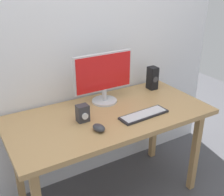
# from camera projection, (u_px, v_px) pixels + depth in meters

# --- Properties ---
(ground_plane) EXTENTS (6.00, 6.00, 0.00)m
(ground_plane) POSITION_uv_depth(u_px,v_px,m) (110.00, 195.00, 2.36)
(ground_plane) COLOR #4C4C51
(wall_back) EXTENTS (2.63, 0.04, 3.00)m
(wall_back) POSITION_uv_depth(u_px,v_px,m) (82.00, 5.00, 2.05)
(wall_back) COLOR silver
(wall_back) RESTS_ON ground_plane
(desk) EXTENTS (1.48, 0.72, 0.78)m
(desk) POSITION_uv_depth(u_px,v_px,m) (110.00, 123.00, 2.07)
(desk) COLOR tan
(desk) RESTS_ON ground_plane
(monitor) EXTENTS (0.49, 0.20, 0.39)m
(monitor) POSITION_uv_depth(u_px,v_px,m) (104.00, 76.00, 2.14)
(monitor) COLOR silver
(monitor) RESTS_ON desk
(keyboard_primary) EXTENTS (0.38, 0.14, 0.02)m
(keyboard_primary) POSITION_uv_depth(u_px,v_px,m) (144.00, 115.00, 2.00)
(keyboard_primary) COLOR #232328
(keyboard_primary) RESTS_ON desk
(mouse) EXTENTS (0.08, 0.11, 0.04)m
(mouse) POSITION_uv_depth(u_px,v_px,m) (99.00, 128.00, 1.81)
(mouse) COLOR #333338
(mouse) RESTS_ON desk
(speaker_right) EXTENTS (0.07, 0.09, 0.20)m
(speaker_right) POSITION_uv_depth(u_px,v_px,m) (152.00, 78.00, 2.43)
(speaker_right) COLOR black
(speaker_right) RESTS_ON desk
(audio_controller) EXTENTS (0.08, 0.08, 0.12)m
(audio_controller) POSITION_uv_depth(u_px,v_px,m) (83.00, 113.00, 1.91)
(audio_controller) COLOR #333338
(audio_controller) RESTS_ON desk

